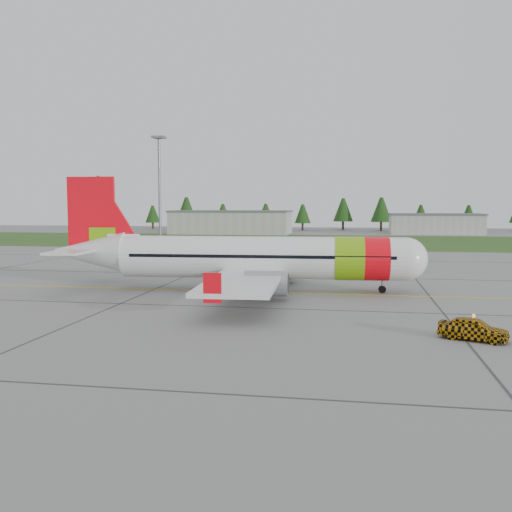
# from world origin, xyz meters

# --- Properties ---
(ground) EXTENTS (320.00, 320.00, 0.00)m
(ground) POSITION_xyz_m (0.00, 0.00, 0.00)
(ground) COLOR gray
(ground) RESTS_ON ground
(aircraft) EXTENTS (34.91, 32.16, 10.57)m
(aircraft) POSITION_xyz_m (-5.79, 8.80, 3.05)
(aircraft) COLOR white
(aircraft) RESTS_ON ground
(follow_me_car) EXTENTS (1.86, 1.99, 3.97)m
(follow_me_car) POSITION_xyz_m (10.44, -8.08, 1.99)
(follow_me_car) COLOR #F6AD0D
(follow_me_car) RESTS_ON ground
(service_van) EXTENTS (1.45, 1.38, 3.90)m
(service_van) POSITION_xyz_m (-42.03, 51.70, 1.95)
(service_van) COLOR silver
(service_van) RESTS_ON ground
(grass_strip) EXTENTS (320.00, 50.00, 0.03)m
(grass_strip) POSITION_xyz_m (0.00, 82.00, 0.01)
(grass_strip) COLOR #30561E
(grass_strip) RESTS_ON ground
(taxi_guideline) EXTENTS (120.00, 0.25, 0.02)m
(taxi_guideline) POSITION_xyz_m (0.00, 8.00, 0.01)
(taxi_guideline) COLOR gold
(taxi_guideline) RESTS_ON ground
(hangar_west) EXTENTS (32.00, 14.00, 6.00)m
(hangar_west) POSITION_xyz_m (-30.00, 110.00, 3.00)
(hangar_west) COLOR #A8A8A3
(hangar_west) RESTS_ON ground
(hangar_east) EXTENTS (24.00, 12.00, 5.20)m
(hangar_east) POSITION_xyz_m (25.00, 118.00, 2.60)
(hangar_east) COLOR #A8A8A3
(hangar_east) RESTS_ON ground
(floodlight_mast) EXTENTS (0.50, 0.50, 20.00)m
(floodlight_mast) POSITION_xyz_m (-32.00, 58.00, 10.00)
(floodlight_mast) COLOR slate
(floodlight_mast) RESTS_ON ground
(treeline) EXTENTS (160.00, 8.00, 10.00)m
(treeline) POSITION_xyz_m (0.00, 138.00, 5.00)
(treeline) COLOR #1C3F14
(treeline) RESTS_ON ground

